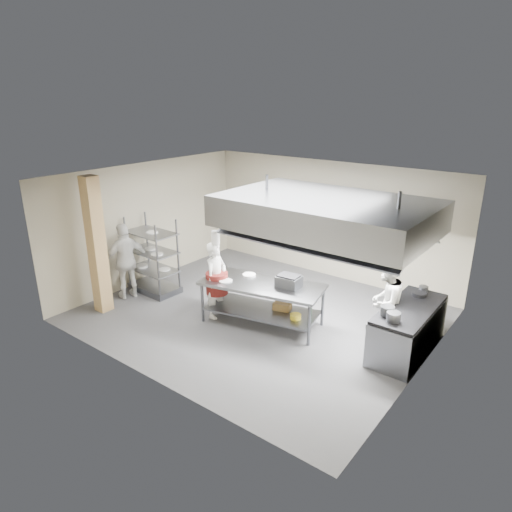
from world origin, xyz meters
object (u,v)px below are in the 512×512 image
Objects in this scene: griddle at (289,282)px; cooking_range at (407,331)px; pass_rack at (152,255)px; stockpot at (387,311)px; island at (262,304)px; chef_head at (216,280)px; chef_plating at (126,261)px; chef_line at (385,302)px.

cooking_range is at bearing 9.48° from griddle.
stockpot is at bearing 6.01° from pass_rack.
cooking_range is at bearing 2.71° from island.
griddle is (3.61, 0.43, 0.11)m from pass_rack.
chef_head is 1.60m from griddle.
chef_plating is at bearing -106.80° from pass_rack.
pass_rack is at bearing 171.70° from island.
cooking_range is at bearing 68.28° from stockpot.
chef_line is (2.31, 0.79, 0.41)m from island.
chef_line is at bearing 124.39° from chef_plating.
griddle is (1.51, 0.49, 0.19)m from chef_head.
pass_rack is 5.68m from stockpot.
stockpot is (-0.22, -0.55, 0.57)m from cooking_range.
griddle reaches higher than stockpot.
griddle is (3.81, 1.04, 0.12)m from chef_plating.
cooking_range is at bearing 122.98° from chef_plating.
chef_plating reaches higher than chef_line.
griddle reaches higher than cooking_range.
pass_rack is 0.64m from chef_plating.
pass_rack reaches higher than chef_plating.
griddle is at bearing 123.25° from chef_plating.
island is at bearing 122.54° from chef_plating.
island is at bearing -164.53° from cooking_range.
stockpot is (5.66, 0.46, 0.07)m from pass_rack.
island is 10.18× the size of stockpot.
chef_line reaches higher than cooking_range.
chef_head is 3.59m from stockpot.
chef_line is at bearing 12.20° from pass_rack.
chef_head is at bearing 121.34° from chef_plating.
island is 5.42× the size of griddle.
island is 1.10m from chef_head.
chef_plating is 3.95m from griddle.
chef_head is at bearing -166.95° from griddle.
pass_rack is 5.99m from cooking_range.
pass_rack reaches higher than cooking_range.
chef_line is at bearing 6.16° from island.
chef_line is (3.29, 1.10, 0.03)m from chef_head.
pass_rack is at bearing -76.07° from chef_line.
island is at bearing -79.60° from chef_head.
chef_head is 0.92× the size of chef_plating.
cooking_range is at bearing 11.15° from pass_rack.
cooking_range is 0.65m from chef_line.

